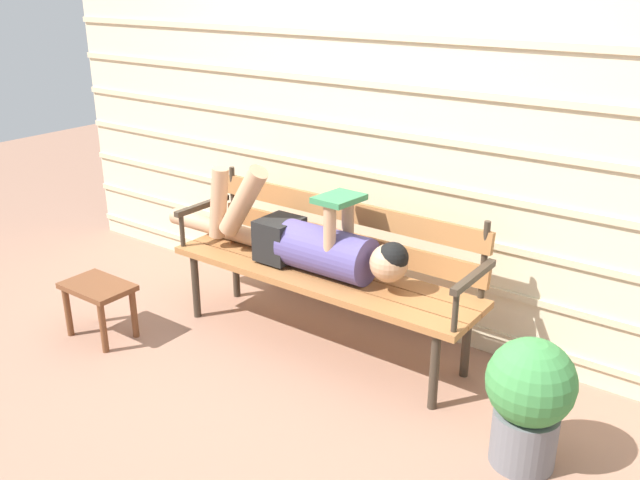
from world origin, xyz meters
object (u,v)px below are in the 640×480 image
(park_bench, at_px, (327,261))
(footstool, at_px, (99,295))
(potted_plant, at_px, (529,397))
(reclining_person, at_px, (304,240))

(park_bench, bearing_deg, footstool, -145.20)
(park_bench, bearing_deg, potted_plant, -16.00)
(reclining_person, distance_m, potted_plant, 1.42)
(potted_plant, bearing_deg, footstool, -171.10)
(footstool, bearing_deg, potted_plant, 8.90)
(reclining_person, height_order, footstool, reclining_person)
(park_bench, distance_m, potted_plant, 1.32)
(reclining_person, relative_size, potted_plant, 2.98)
(potted_plant, bearing_deg, reclining_person, 167.89)
(reclining_person, xyz_separation_m, potted_plant, (1.36, -0.29, -0.27))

